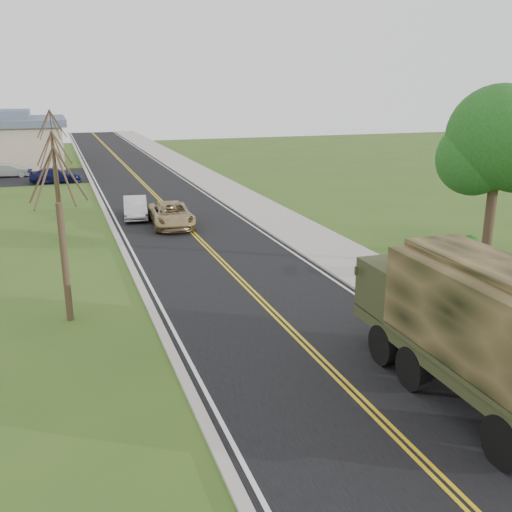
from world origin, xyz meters
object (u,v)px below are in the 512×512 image
pickup_navy (487,267)px  suv_champagne (171,215)px  sedan_silver (135,208)px  military_truck (478,320)px

pickup_navy → suv_champagne: bearing=57.1°
suv_champagne → sedan_silver: 3.41m
military_truck → suv_champagne: military_truck is taller
suv_champagne → sedan_silver: (-1.68, 2.97, -0.04)m
military_truck → pickup_navy: size_ratio=1.78×
military_truck → suv_champagne: 22.24m
military_truck → pickup_navy: bearing=48.4°
military_truck → pickup_navy: (7.02, 7.53, -1.58)m
suv_champagne → sedan_silver: suv_champagne is taller
sedan_silver → military_truck: bearing=-71.8°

